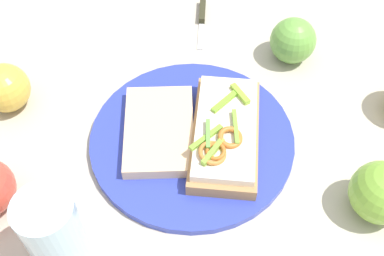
{
  "coord_description": "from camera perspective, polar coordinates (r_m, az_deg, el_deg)",
  "views": [
    {
      "loc": [
        -0.39,
        0.07,
        0.55
      ],
      "look_at": [
        0.0,
        0.0,
        0.03
      ],
      "focal_mm": 44.85,
      "sensor_mm": 36.0,
      "label": 1
    }
  ],
  "objects": [
    {
      "name": "sandwich",
      "position": [
        0.65,
        3.96,
        -0.56
      ],
      "size": [
        0.2,
        0.14,
        0.04
      ],
      "rotation": [
        0.0,
        0.0,
        2.86
      ],
      "color": "#B0814F",
      "rests_on": "plate"
    },
    {
      "name": "knife",
      "position": [
        0.85,
        1.2,
        13.08
      ],
      "size": [
        0.12,
        0.04,
        0.01
      ],
      "rotation": [
        0.0,
        0.0,
        2.9
      ],
      "color": "silver",
      "rests_on": "ground_plane"
    },
    {
      "name": "apple_3",
      "position": [
        0.78,
        11.91,
        10.14
      ],
      "size": [
        0.1,
        0.1,
        0.07
      ],
      "primitive_type": "sphere",
      "rotation": [
        0.0,
        0.0,
        2.25
      ],
      "color": "#69A742",
      "rests_on": "ground_plane"
    },
    {
      "name": "apple_4",
      "position": [
        0.63,
        21.61,
        -7.14
      ],
      "size": [
        0.09,
        0.09,
        0.08
      ],
      "primitive_type": "sphere",
      "rotation": [
        0.0,
        0.0,
        0.22
      ],
      "color": "#7EB739",
      "rests_on": "ground_plane"
    },
    {
      "name": "plate",
      "position": [
        0.67,
        0.0,
        -1.35
      ],
      "size": [
        0.28,
        0.28,
        0.01
      ],
      "primitive_type": "cylinder",
      "color": "#303FB5",
      "rests_on": "ground_plane"
    },
    {
      "name": "drinking_glass",
      "position": [
        0.56,
        -16.0,
        -11.95
      ],
      "size": [
        0.07,
        0.07,
        0.12
      ],
      "primitive_type": "cylinder",
      "color": "silver",
      "rests_on": "ground_plane"
    },
    {
      "name": "ground_plane",
      "position": [
        0.68,
        0.0,
        -1.65
      ],
      "size": [
        2.0,
        2.0,
        0.0
      ],
      "primitive_type": "plane",
      "color": "#BDB29D",
      "rests_on": "ground"
    },
    {
      "name": "bread_slice_side",
      "position": [
        0.66,
        -3.92,
        -0.26
      ],
      "size": [
        0.16,
        0.12,
        0.02
      ],
      "primitive_type": "cube",
      "rotation": [
        0.0,
        0.0,
        2.99
      ],
      "color": "beige",
      "rests_on": "plate"
    },
    {
      "name": "apple_1",
      "position": [
        0.74,
        -21.35,
        4.45
      ],
      "size": [
        0.1,
        0.1,
        0.07
      ],
      "primitive_type": "sphere",
      "rotation": [
        0.0,
        0.0,
        2.14
      ],
      "color": "gold",
      "rests_on": "ground_plane"
    }
  ]
}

